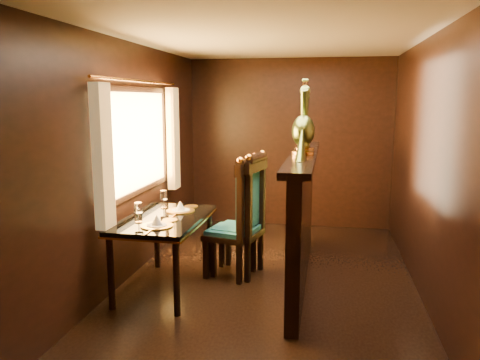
% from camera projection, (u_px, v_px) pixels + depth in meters
% --- Properties ---
extents(ground, '(5.00, 5.00, 0.00)m').
position_uv_depth(ground, '(267.00, 288.00, 4.79)').
color(ground, black).
rests_on(ground, ground).
extents(room_shell, '(3.04, 5.04, 2.52)m').
position_uv_depth(room_shell, '(260.00, 133.00, 4.55)').
color(room_shell, black).
rests_on(room_shell, ground).
extents(partition, '(0.26, 2.70, 1.36)m').
position_uv_depth(partition, '(302.00, 214.00, 4.90)').
color(partition, black).
rests_on(partition, ground).
extents(dining_table, '(0.78, 1.27, 0.95)m').
position_uv_depth(dining_table, '(164.00, 224.00, 4.66)').
color(dining_table, black).
rests_on(dining_table, ground).
extents(chair_left, '(0.58, 0.60, 1.36)m').
position_uv_depth(chair_left, '(248.00, 212.00, 5.02)').
color(chair_left, black).
rests_on(chair_left, ground).
extents(chair_right, '(0.58, 0.60, 1.34)m').
position_uv_depth(chair_right, '(241.00, 214.00, 4.97)').
color(chair_right, black).
rests_on(chair_right, ground).
extents(peacock_left, '(0.24, 0.63, 0.75)m').
position_uv_depth(peacock_left, '(304.00, 117.00, 4.57)').
color(peacock_left, '#1B532E').
rests_on(peacock_left, partition).
extents(peacock_right, '(0.21, 0.57, 0.68)m').
position_uv_depth(peacock_right, '(305.00, 119.00, 4.95)').
color(peacock_right, '#1B532E').
rests_on(peacock_right, partition).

